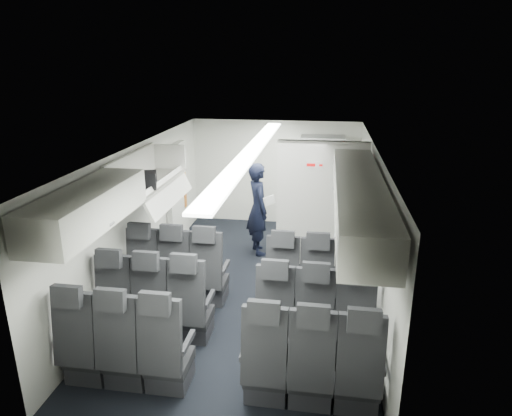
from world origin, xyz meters
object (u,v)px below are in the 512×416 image
(galley_unit, at_px, (321,184))
(carry_on_bag, at_px, (142,181))
(seat_row_rear, at_px, (215,361))
(seat_row_front, at_px, (246,280))
(boarding_door, at_px, (177,194))
(flight_attendant, at_px, (258,209))
(seat_row_mid, at_px, (233,314))

(galley_unit, bearing_deg, carry_on_bag, -125.08)
(seat_row_rear, bearing_deg, seat_row_front, 90.00)
(boarding_door, bearing_deg, seat_row_front, -51.84)
(seat_row_front, height_order, carry_on_bag, carry_on_bag)
(carry_on_bag, bearing_deg, flight_attendant, 39.69)
(seat_row_front, distance_m, flight_attendant, 1.94)
(seat_row_front, bearing_deg, seat_row_rear, -90.00)
(seat_row_front, xyz_separation_m, flight_attendant, (-0.11, 1.89, 0.42))
(flight_attendant, relative_size, carry_on_bag, 4.35)
(seat_row_mid, bearing_deg, carry_on_bag, 148.67)
(seat_row_rear, distance_m, boarding_door, 4.25)
(boarding_door, bearing_deg, galley_unit, 24.28)
(galley_unit, distance_m, carry_on_bag, 4.14)
(seat_row_front, distance_m, seat_row_rear, 1.80)
(seat_row_front, height_order, boarding_door, boarding_door)
(flight_attendant, bearing_deg, seat_row_front, 159.78)
(seat_row_rear, relative_size, flight_attendant, 2.03)
(galley_unit, bearing_deg, seat_row_rear, -100.65)
(carry_on_bag, bearing_deg, seat_row_rear, -68.82)
(seat_row_mid, xyz_separation_m, boarding_door, (-1.64, 2.99, 0.55))
(seat_row_front, distance_m, carry_on_bag, 1.95)
(seat_row_rear, bearing_deg, seat_row_mid, 90.00)
(seat_row_mid, height_order, boarding_door, boarding_door)
(seat_row_rear, bearing_deg, boarding_door, 112.87)
(seat_row_mid, relative_size, galley_unit, 1.75)
(galley_unit, bearing_deg, seat_row_front, -106.28)
(seat_row_rear, distance_m, carry_on_bag, 2.61)
(seat_row_rear, relative_size, boarding_door, 1.79)
(seat_row_front, height_order, seat_row_mid, same)
(boarding_door, xyz_separation_m, carry_on_bag, (0.26, -2.15, 0.83))
(boarding_door, distance_m, carry_on_bag, 2.32)
(seat_row_mid, relative_size, flight_attendant, 2.03)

